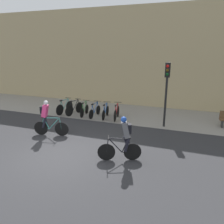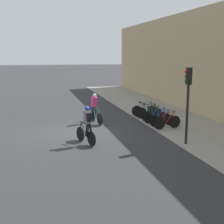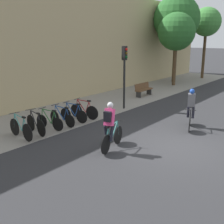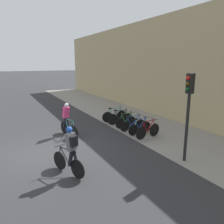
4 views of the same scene
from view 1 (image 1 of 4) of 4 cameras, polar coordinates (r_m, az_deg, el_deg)
The scene contains 12 objects.
ground at distance 9.35m, azimuth -13.10°, elevation -11.00°, with size 200.00×200.00×0.00m, color #2B2B2D.
kerb_strip at distance 15.03m, azimuth 0.80°, elevation 0.04°, with size 44.00×4.50×0.01m, color gray.
building_facade at distance 16.87m, azimuth 3.76°, elevation 14.03°, with size 44.00×0.60×7.10m, color tan.
cyclist_pink at distance 11.25m, azimuth -16.62°, elevation -1.32°, with size 1.74×0.59×1.79m.
cyclist_grey at distance 8.39m, azimuth 3.11°, elevation -6.71°, with size 1.61×0.70×1.79m.
parked_bike_0 at distance 14.95m, azimuth -12.27°, elevation 1.22°, with size 0.46×1.75×0.99m.
parked_bike_1 at distance 14.58m, azimuth -9.81°, elevation 0.96°, with size 0.50×1.68×0.99m.
parked_bike_2 at distance 14.25m, azimuth -7.22°, elevation 0.55°, with size 0.46×1.55×0.94m.
parked_bike_3 at distance 13.94m, azimuth -4.53°, elevation 0.28°, with size 0.46×1.67×0.94m.
parked_bike_4 at distance 13.66m, azimuth -1.71°, elevation 0.02°, with size 0.46×1.61×0.95m.
parked_bike_5 at distance 13.41m, azimuth 1.21°, elevation -0.18°, with size 0.46×1.67×0.99m.
traffic_light_pole at distance 12.01m, azimuth 14.11°, elevation 7.29°, with size 0.26×0.30×3.51m.
Camera 1 is at (4.70, -6.89, 4.24)m, focal length 35.00 mm.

